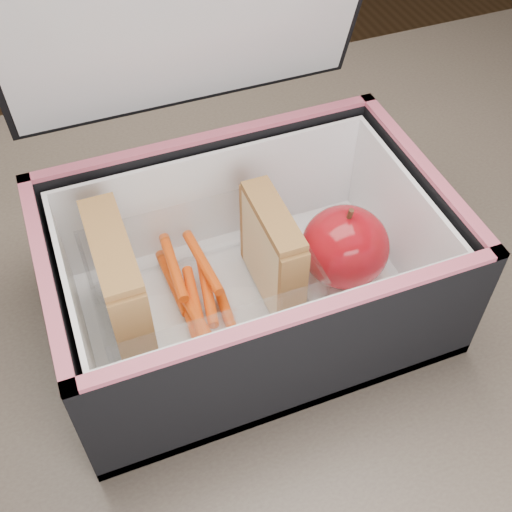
# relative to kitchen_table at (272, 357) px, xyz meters

# --- Properties ---
(kitchen_table) EXTENTS (1.20, 0.80, 0.75)m
(kitchen_table) POSITION_rel_kitchen_table_xyz_m (0.00, 0.00, 0.00)
(kitchen_table) COLOR brown
(kitchen_table) RESTS_ON ground
(lunch_bag) EXTENTS (0.33, 0.28, 0.33)m
(lunch_bag) POSITION_rel_kitchen_table_xyz_m (-0.02, 0.01, 0.16)
(lunch_bag) COLOR black
(lunch_bag) RESTS_ON kitchen_table
(plastic_tub) EXTENTS (0.18, 0.13, 0.07)m
(plastic_tub) POSITION_rel_kitchen_table_xyz_m (-0.07, 0.01, 0.14)
(plastic_tub) COLOR white
(plastic_tub) RESTS_ON lunch_bag
(sandwich_left) EXTENTS (0.03, 0.10, 0.12)m
(sandwich_left) POSITION_rel_kitchen_table_xyz_m (-0.13, 0.01, 0.17)
(sandwich_left) COLOR beige
(sandwich_left) RESTS_ON plastic_tub
(sandwich_right) EXTENTS (0.02, 0.09, 0.10)m
(sandwich_right) POSITION_rel_kitchen_table_xyz_m (-0.00, 0.01, 0.16)
(sandwich_right) COLOR beige
(sandwich_right) RESTS_ON plastic_tub
(carrot_sticks) EXTENTS (0.05, 0.14, 0.03)m
(carrot_sticks) POSITION_rel_kitchen_table_xyz_m (-0.07, 0.02, 0.12)
(carrot_sticks) COLOR #DC3C00
(carrot_sticks) RESTS_ON plastic_tub
(paper_napkin) EXTENTS (0.09, 0.10, 0.01)m
(paper_napkin) POSITION_rel_kitchen_table_xyz_m (0.07, 0.00, 0.11)
(paper_napkin) COLOR white
(paper_napkin) RESTS_ON lunch_bag
(red_apple) EXTENTS (0.08, 0.08, 0.08)m
(red_apple) POSITION_rel_kitchen_table_xyz_m (0.07, -0.00, 0.15)
(red_apple) COLOR maroon
(red_apple) RESTS_ON paper_napkin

